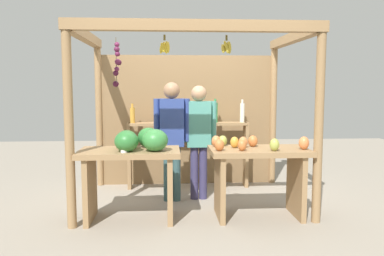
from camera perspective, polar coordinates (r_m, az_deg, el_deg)
name	(u,v)px	position (r m, az deg, el deg)	size (l,w,h in m)	color
ground_plane	(191,200)	(5.41, -0.13, -10.49)	(12.00, 12.00, 0.00)	gray
market_stall	(189,102)	(5.60, -0.45, 3.83)	(2.86, 1.99, 2.25)	#99754C
fruit_counter_left	(134,159)	(4.56, -8.39, -4.41)	(1.15, 0.67, 1.07)	#99754C
fruit_counter_right	(257,166)	(4.70, 9.46, -5.50)	(1.15, 0.64, 0.97)	#99754C
bottle_shelf_unit	(189,137)	(5.94, -0.48, -1.29)	(1.83, 0.22, 1.36)	#99754C
vendor_man	(172,131)	(5.23, -2.95, -0.37)	(0.48, 0.22, 1.60)	#315256
vendor_woman	(199,132)	(5.31, 0.99, -0.58)	(0.48, 0.21, 1.56)	#38355D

